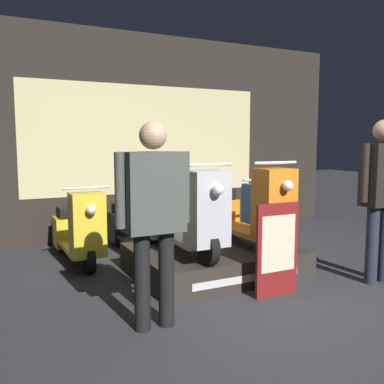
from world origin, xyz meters
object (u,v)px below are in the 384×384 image
Objects in this scene: scooter_display_left at (184,217)px; price_sign_board at (277,250)px; scooter_backrow_2 at (191,220)px; scooter_backrow_1 at (138,225)px; person_left_browsing at (154,207)px; scooter_backrow_0 at (78,230)px; scooter_backrow_3 at (238,216)px; person_right_browsing at (381,187)px; scooter_display_right at (246,211)px.

price_sign_board is at bearing -56.28° from scooter_display_left.
scooter_backrow_2 is at bearing 60.47° from scooter_display_left.
scooter_backrow_1 is 0.98× the size of person_left_browsing.
scooter_backrow_0 and scooter_backrow_3 have the same top height.
scooter_backrow_1 is 0.80m from scooter_backrow_2.
scooter_backrow_2 is 1.00× the size of scooter_backrow_3.
person_right_browsing is (0.33, -2.27, 0.63)m from scooter_backrow_3.
scooter_backrow_0 is 2.59m from price_sign_board.
scooter_display_right is 1.28m from scooter_backrow_2.
scooter_display_right is at bearing 134.73° from person_right_browsing.
scooter_backrow_2 is 1.76× the size of price_sign_board.
scooter_backrow_0 is at bearing 180.00° from scooter_backrow_2.
scooter_backrow_2 is at bearing 86.97° from price_sign_board.
scooter_display_left is at bearing -119.53° from scooter_backrow_2.
scooter_backrow_1 is at bearing 73.87° from person_left_browsing.
price_sign_board is at bearing 6.12° from person_left_browsing.
scooter_display_left is at bearing 53.81° from person_left_browsing.
person_left_browsing is (-2.25, -2.27, 0.60)m from scooter_backrow_3.
person_left_browsing is (-1.56, -1.03, 0.30)m from scooter_display_right.
scooter_backrow_1 is 3.04m from person_right_browsing.
scooter_backrow_1 is 1.60m from scooter_backrow_3.
scooter_display_right is 1.89m from person_left_browsing.
scooter_display_right is at bearing -53.72° from scooter_backrow_1.
scooter_backrow_0 reaches higher than price_sign_board.
scooter_backrow_0 is 1.76× the size of price_sign_board.
scooter_display_left is at bearing 123.72° from price_sign_board.
scooter_display_right is at bearing 0.00° from scooter_display_left.
scooter_backrow_2 is at bearing 57.33° from person_left_browsing.
scooter_display_left is at bearing -54.20° from scooter_backrow_0.
person_left_browsing is (-1.45, -2.27, 0.60)m from scooter_backrow_2.
scooter_backrow_1 and scooter_backrow_3 have the same top height.
scooter_display_left is 1.46m from scooter_backrow_2.
scooter_backrow_3 is at bearing 0.00° from scooter_backrow_1.
price_sign_board is (0.69, -2.12, 0.07)m from scooter_backrow_1.
scooter_backrow_2 is 2.61m from person_right_browsing.
person_right_browsing is at bearing -29.29° from scooter_display_left.
person_left_browsing reaches higher than scooter_display_left.
price_sign_board is (-0.91, -2.12, 0.07)m from scooter_backrow_3.
scooter_display_right reaches higher than price_sign_board.
person_right_browsing is (1.02, -1.03, 0.33)m from scooter_display_right.
scooter_backrow_2 reaches higher than price_sign_board.
person_right_browsing is (1.83, -1.03, 0.33)m from scooter_display_left.
scooter_backrow_0 is 0.98× the size of person_left_browsing.
scooter_backrow_1 is at bearing 180.00° from scooter_backrow_2.
scooter_display_right is 1.76× the size of price_sign_board.
price_sign_board is (-0.11, -2.12, 0.07)m from scooter_backrow_2.
scooter_backrow_1 is (0.80, 0.00, 0.00)m from scooter_backrow_0.
price_sign_board is (0.59, -0.88, -0.23)m from scooter_display_left.
scooter_display_right is 1.00× the size of scooter_backrow_3.
scooter_backrow_3 is (0.80, 0.00, 0.00)m from scooter_backrow_2.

